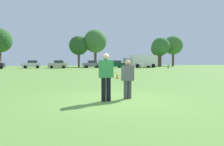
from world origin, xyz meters
name	(u,v)px	position (x,y,z in m)	size (l,w,h in m)	color
ground_plane	(116,100)	(0.00, 0.00, 0.00)	(143.48, 143.48, 0.00)	#608C3D
player_thrower	(106,74)	(-0.42, -0.15, 1.00)	(0.51, 0.32, 1.78)	black
player_defender	(128,77)	(0.52, 0.13, 0.86)	(0.48, 0.32, 1.54)	#4C4C51
frisbee	(115,73)	(-0.06, -0.12, 1.06)	(0.27, 0.27, 0.08)	yellow
traffic_cone	(117,76)	(2.80, 9.42, 0.23)	(0.32, 0.32, 0.48)	#D8590C
parked_car_center	(32,64)	(-8.50, 41.05, 0.92)	(4.28, 2.37, 1.82)	silver
parked_car_mid_right	(58,64)	(-2.71, 38.88, 0.92)	(4.28, 2.37, 1.82)	#B7AD99
parked_car_near_right	(91,64)	(5.19, 40.19, 0.92)	(4.28, 2.37, 1.82)	slate
parked_car_far_right	(116,64)	(10.97, 38.93, 0.92)	(4.28, 2.37, 1.82)	#0C4C2D
box_truck	(141,61)	(17.77, 39.19, 1.75)	(8.60, 3.27, 3.18)	white
bystander_sideline_watcher	(140,64)	(14.35, 31.51, 0.95)	(0.45, 0.53, 1.69)	#4C4C51
bystander_far_jogger	(168,64)	(20.68, 30.88, 0.91)	(0.45, 0.27, 1.61)	gray
tree_center_elm	(79,46)	(2.97, 49.41, 6.11)	(5.46, 5.46, 8.88)	brown
tree_east_birch	(95,41)	(7.67, 48.75, 7.38)	(6.60, 6.60, 10.73)	brown
tree_east_oak	(161,47)	(27.57, 47.04, 6.14)	(5.49, 5.49, 8.93)	brown
tree_far_east_pine	(159,49)	(29.34, 51.40, 5.85)	(5.24, 5.24, 8.51)	brown
tree_far_west_pine	(173,45)	(35.18, 52.25, 7.13)	(6.37, 6.37, 10.36)	brown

